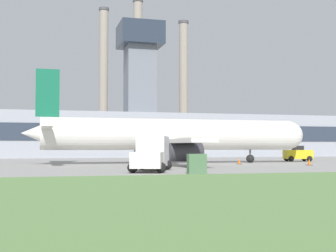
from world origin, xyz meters
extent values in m
plane|color=#999691|center=(0.00, 0.00, 0.00)|extent=(400.00, 400.00, 0.00)
cube|color=#9EA3AD|center=(0.00, 33.74, 3.64)|extent=(83.13, 11.52, 7.28)
cube|color=#2D3847|center=(0.00, 27.93, 4.00)|extent=(81.47, 0.16, 2.62)
cube|color=slate|center=(2.06, 33.74, 9.52)|extent=(4.88, 4.88, 19.03)
cube|color=#283342|center=(2.06, 33.74, 20.99)|extent=(7.31, 7.31, 3.90)
cylinder|color=gray|center=(-0.37, 63.60, 16.83)|extent=(2.06, 2.06, 33.67)
cylinder|color=#4C4C51|center=(-0.37, 63.60, 33.97)|extent=(2.37, 2.37, 0.62)
cylinder|color=gray|center=(7.93, 64.50, 18.33)|extent=(2.14, 2.14, 36.65)
cylinder|color=#4C4C51|center=(7.93, 64.50, 36.97)|extent=(2.46, 2.46, 0.64)
cylinder|color=gray|center=(19.42, 64.48, 16.09)|extent=(2.19, 2.19, 32.19)
cylinder|color=#4C4C51|center=(19.42, 64.48, 32.52)|extent=(2.52, 2.52, 0.66)
cylinder|color=white|center=(-1.05, 1.75, 3.01)|extent=(26.64, 3.21, 3.21)
sphere|color=white|center=(12.26, 1.75, 3.01)|extent=(3.05, 3.05, 3.05)
cone|color=white|center=(-14.37, 1.75, 3.01)|extent=(3.53, 3.05, 3.05)
cube|color=#146647|center=(-13.70, 1.75, 6.93)|extent=(2.25, 0.24, 4.63)
cube|color=white|center=(-13.78, -2.10, 3.49)|extent=(0.99, 7.69, 0.20)
cube|color=white|center=(-13.78, 5.59, 3.49)|extent=(0.99, 7.69, 0.20)
cube|color=white|center=(-2.39, -5.31, 2.21)|extent=(2.19, 12.82, 0.36)
cube|color=white|center=(-2.39, 8.80, 2.21)|extent=(2.19, 12.82, 0.36)
cylinder|color=#333338|center=(-2.09, -5.63, 1.24)|extent=(3.02, 1.63, 1.63)
cylinder|color=#333338|center=(-2.09, 9.12, 1.24)|extent=(3.02, 1.63, 1.63)
cylinder|color=#59595B|center=(7.60, 1.75, 1.32)|extent=(0.20, 0.20, 1.77)
sphere|color=black|center=(7.60, 1.75, 0.44)|extent=(0.88, 0.88, 0.88)
cylinder|color=#59595B|center=(-3.72, -0.46, 1.32)|extent=(0.20, 0.20, 1.77)
sphere|color=black|center=(-3.72, -0.46, 0.44)|extent=(0.88, 0.88, 0.88)
cylinder|color=#59595B|center=(-3.72, 3.95, 1.32)|extent=(0.20, 0.20, 1.77)
sphere|color=black|center=(-3.72, 3.95, 0.44)|extent=(0.88, 0.88, 0.88)
cube|color=yellow|center=(14.98, 4.44, 0.82)|extent=(3.48, 2.79, 1.04)
cube|color=black|center=(14.98, 4.44, 1.59)|extent=(1.40, 1.68, 0.50)
sphere|color=black|center=(15.76, 3.21, 0.34)|extent=(0.67, 0.67, 0.67)
sphere|color=black|center=(16.26, 5.13, 0.34)|extent=(0.67, 0.67, 0.67)
sphere|color=black|center=(13.69, 3.74, 0.34)|extent=(0.67, 0.67, 0.67)
sphere|color=black|center=(14.19, 5.67, 0.34)|extent=(0.67, 0.67, 0.67)
cube|color=white|center=(-7.52, -14.76, 0.84)|extent=(2.62, 2.75, 1.05)
cube|color=silver|center=(-6.38, -11.66, 1.39)|extent=(3.17, 4.23, 2.16)
sphere|color=black|center=(-8.46, -14.58, 0.35)|extent=(0.70, 0.70, 0.70)
sphere|color=black|center=(-6.70, -15.24, 0.35)|extent=(0.70, 0.70, 0.70)
sphere|color=black|center=(-6.93, -10.45, 0.35)|extent=(0.70, 0.70, 0.70)
sphere|color=black|center=(-5.17, -11.10, 0.35)|extent=(0.70, 0.70, 0.70)
cube|color=black|center=(9.85, -6.19, 0.01)|extent=(0.52, 0.52, 0.03)
cone|color=orange|center=(9.85, -6.19, 0.29)|extent=(0.37, 0.37, 0.59)
cube|color=black|center=(4.71, -1.86, 0.01)|extent=(0.47, 0.47, 0.03)
cone|color=orange|center=(4.71, -1.86, 0.29)|extent=(0.33, 0.33, 0.58)
cube|color=#4C724C|center=(-4.79, -16.82, 0.63)|extent=(1.17, 0.55, 1.27)
camera|label=1|loc=(-14.26, -44.74, 1.70)|focal=50.00mm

